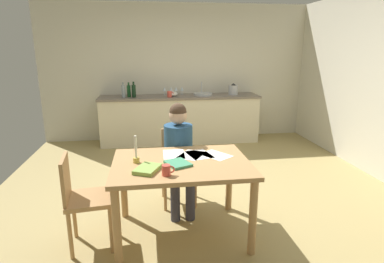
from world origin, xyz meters
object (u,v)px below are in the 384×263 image
object	(u,v)px
candlestick	(136,155)
bottle_wine_red	(134,91)
mixing_bowl	(172,94)
dining_table	(181,172)
bottle_vinegar	(129,91)
teacup_on_counter	(170,94)
wine_glass_by_kettle	(176,89)
bottle_oil	(123,91)
book_magazine	(178,164)
person_seated	(179,150)
coffee_mug	(167,170)
sink_unit	(203,94)
chair_side_empty	(82,197)
book_cookery	(148,169)
stovetop_kettle	(233,90)
wine_glass_near_sink	(182,89)
wine_glass_back_left	(171,89)
wine_glass_back_right	(165,89)
chair_at_table	(178,162)

from	to	relation	value
candlestick	bottle_wine_red	xyz separation A→B (m)	(-0.12, 3.03, 0.20)
mixing_bowl	dining_table	bearing A→B (deg)	-93.05
bottle_vinegar	teacup_on_counter	world-z (taller)	bottle_vinegar
mixing_bowl	wine_glass_by_kettle	size ratio (longest dim) A/B	1.33
bottle_oil	book_magazine	bearing A→B (deg)	-77.72
person_seated	coffee_mug	world-z (taller)	person_seated
sink_unit	teacup_on_counter	world-z (taller)	sink_unit
chair_side_empty	book_cookery	bearing A→B (deg)	-10.05
stovetop_kettle	wine_glass_near_sink	size ratio (longest dim) A/B	1.43
wine_glass_back_left	stovetop_kettle	bearing A→B (deg)	-7.17
sink_unit	stovetop_kettle	size ratio (longest dim) A/B	1.64
book_magazine	wine_glass_back_right	distance (m)	3.40
person_seated	mixing_bowl	world-z (taller)	person_seated
sink_unit	wine_glass_back_right	world-z (taller)	sink_unit
chair_side_empty	teacup_on_counter	size ratio (longest dim) A/B	7.06
bottle_vinegar	book_magazine	bearing A→B (deg)	-79.57
book_magazine	wine_glass_by_kettle	distance (m)	3.41
stovetop_kettle	bottle_wine_red	bearing A→B (deg)	-177.05
book_cookery	person_seated	bearing A→B (deg)	90.08
person_seated	book_magazine	size ratio (longest dim) A/B	5.30
mixing_bowl	sink_unit	bearing A→B (deg)	6.08
chair_side_empty	teacup_on_counter	world-z (taller)	teacup_on_counter
stovetop_kettle	wine_glass_back_left	world-z (taller)	stovetop_kettle
wine_glass_back_right	bottle_wine_red	bearing A→B (deg)	-156.65
coffee_mug	book_magazine	bearing A→B (deg)	63.10
book_cookery	bottle_vinegar	bearing A→B (deg)	120.58
chair_side_empty	wine_glass_back_right	xyz separation A→B (m)	(0.93, 3.40, 0.52)
person_seated	book_cookery	world-z (taller)	person_seated
bottle_wine_red	wine_glass_back_left	distance (m)	0.74
sink_unit	wine_glass_back_right	xyz separation A→B (m)	(-0.72, 0.15, 0.09)
chair_at_table	stovetop_kettle	world-z (taller)	stovetop_kettle
wine_glass_back_right	wine_glass_back_left	bearing A→B (deg)	0.00
coffee_mug	teacup_on_counter	world-z (taller)	teacup_on_counter
sink_unit	bottle_vinegar	world-z (taller)	bottle_vinegar
sink_unit	mixing_bowl	xyz separation A→B (m)	(-0.59, -0.06, 0.02)
bottle_wine_red	stovetop_kettle	xyz separation A→B (m)	(1.89, 0.10, -0.02)
book_magazine	wine_glass_by_kettle	bearing A→B (deg)	61.15
candlestick	mixing_bowl	world-z (taller)	candlestick
coffee_mug	wine_glass_back_right	distance (m)	3.63
chair_side_empty	wine_glass_back_left	size ratio (longest dim) A/B	5.69
candlestick	book_cookery	xyz separation A→B (m)	(0.10, -0.22, -0.05)
candlestick	wine_glass_near_sink	size ratio (longest dim) A/B	1.68
coffee_mug	wine_glass_back_right	size ratio (longest dim) A/B	0.71
candlestick	wine_glass_back_left	size ratio (longest dim) A/B	1.68
book_magazine	book_cookery	bearing A→B (deg)	178.32
chair_at_table	chair_side_empty	xyz separation A→B (m)	(-0.93, -0.79, 0.01)
wine_glass_back_right	stovetop_kettle	bearing A→B (deg)	-6.49
bottle_oil	chair_side_empty	bearing A→B (deg)	-93.11
person_seated	wine_glass_near_sink	size ratio (longest dim) A/B	7.76
dining_table	chair_side_empty	distance (m)	0.91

